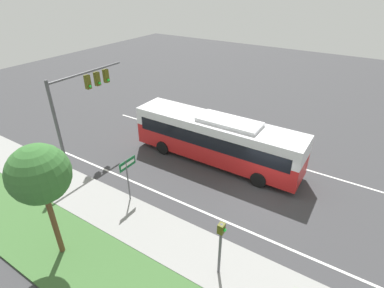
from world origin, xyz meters
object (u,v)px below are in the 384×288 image
(signal_gantry, at_px, (80,97))
(pedestrian_signal, at_px, (221,241))
(bus, at_px, (216,138))
(street_sign, at_px, (128,172))

(signal_gantry, bearing_deg, pedestrian_signal, -106.41)
(bus, xyz_separation_m, street_sign, (-6.28, 2.09, 0.12))
(pedestrian_signal, height_order, street_sign, pedestrian_signal)
(signal_gantry, xyz_separation_m, street_sign, (-1.90, -5.46, -2.60))
(bus, relative_size, signal_gantry, 1.89)
(street_sign, bearing_deg, bus, -18.42)
(bus, distance_m, street_sign, 6.63)
(signal_gantry, relative_size, street_sign, 2.26)
(bus, bearing_deg, signal_gantry, 120.12)
(bus, relative_size, street_sign, 4.27)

